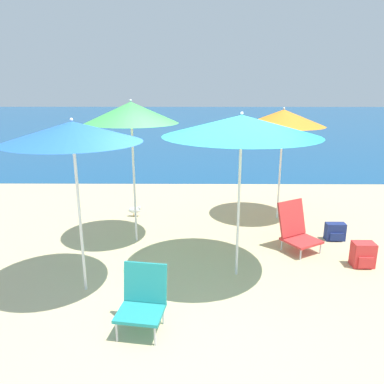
{
  "coord_description": "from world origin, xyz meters",
  "views": [
    {
      "loc": [
        -0.28,
        -4.41,
        2.6
      ],
      "look_at": [
        -0.32,
        1.23,
        1.0
      ],
      "focal_mm": 35.0,
      "sensor_mm": 36.0,
      "label": 1
    }
  ],
  "objects_px": {
    "beach_umbrella_green": "(131,113)",
    "backpack_navy": "(335,232)",
    "beach_umbrella_blue": "(72,132)",
    "beach_umbrella_orange": "(283,118)",
    "beach_umbrella_teal": "(242,126)",
    "seagull": "(135,210)",
    "beach_chair_red": "(296,229)",
    "backpack_red": "(363,255)",
    "beach_chair_teal": "(143,298)"
  },
  "relations": [
    {
      "from": "beach_umbrella_green",
      "to": "backpack_navy",
      "type": "height_order",
      "value": "beach_umbrella_green"
    },
    {
      "from": "beach_umbrella_blue",
      "to": "backpack_navy",
      "type": "xyz_separation_m",
      "value": [
        3.9,
        1.69,
        -1.93
      ]
    },
    {
      "from": "beach_umbrella_orange",
      "to": "beach_umbrella_teal",
      "type": "height_order",
      "value": "beach_umbrella_teal"
    },
    {
      "from": "beach_umbrella_orange",
      "to": "seagull",
      "type": "relative_size",
      "value": 8.24
    },
    {
      "from": "beach_chair_red",
      "to": "backpack_red",
      "type": "bearing_deg",
      "value": -66.37
    },
    {
      "from": "backpack_navy",
      "to": "seagull",
      "type": "height_order",
      "value": "backpack_navy"
    },
    {
      "from": "beach_umbrella_green",
      "to": "beach_chair_red",
      "type": "distance_m",
      "value": 3.26
    },
    {
      "from": "beach_umbrella_green",
      "to": "backpack_red",
      "type": "relative_size",
      "value": 6.42
    },
    {
      "from": "beach_umbrella_teal",
      "to": "beach_chair_teal",
      "type": "bearing_deg",
      "value": -133.63
    },
    {
      "from": "beach_umbrella_teal",
      "to": "beach_chair_red",
      "type": "bearing_deg",
      "value": 39.57
    },
    {
      "from": "beach_umbrella_orange",
      "to": "backpack_red",
      "type": "relative_size",
      "value": 5.91
    },
    {
      "from": "beach_umbrella_blue",
      "to": "backpack_red",
      "type": "distance_m",
      "value": 4.44
    },
    {
      "from": "beach_umbrella_teal",
      "to": "beach_umbrella_blue",
      "type": "bearing_deg",
      "value": -168.04
    },
    {
      "from": "beach_umbrella_blue",
      "to": "beach_chair_teal",
      "type": "distance_m",
      "value": 2.08
    },
    {
      "from": "beach_umbrella_teal",
      "to": "beach_chair_teal",
      "type": "height_order",
      "value": "beach_umbrella_teal"
    },
    {
      "from": "backpack_red",
      "to": "seagull",
      "type": "xyz_separation_m",
      "value": [
        -3.74,
        2.19,
        -0.04
      ]
    },
    {
      "from": "beach_chair_red",
      "to": "seagull",
      "type": "bearing_deg",
      "value": 120.65
    },
    {
      "from": "beach_chair_teal",
      "to": "beach_umbrella_green",
      "type": "bearing_deg",
      "value": 109.28
    },
    {
      "from": "beach_chair_red",
      "to": "backpack_navy",
      "type": "relative_size",
      "value": 2.39
    },
    {
      "from": "beach_chair_teal",
      "to": "beach_umbrella_orange",
      "type": "bearing_deg",
      "value": 66.92
    },
    {
      "from": "beach_chair_teal",
      "to": "backpack_navy",
      "type": "bearing_deg",
      "value": 48.2
    },
    {
      "from": "beach_umbrella_blue",
      "to": "beach_umbrella_teal",
      "type": "xyz_separation_m",
      "value": [
        2.04,
        0.43,
        0.03
      ]
    },
    {
      "from": "seagull",
      "to": "beach_chair_red",
      "type": "bearing_deg",
      "value": -28.65
    },
    {
      "from": "beach_umbrella_blue",
      "to": "backpack_navy",
      "type": "bearing_deg",
      "value": 23.48
    },
    {
      "from": "beach_umbrella_green",
      "to": "beach_chair_teal",
      "type": "bearing_deg",
      "value": -79.5
    },
    {
      "from": "beach_umbrella_green",
      "to": "seagull",
      "type": "height_order",
      "value": "beach_umbrella_green"
    },
    {
      "from": "beach_umbrella_blue",
      "to": "beach_chair_teal",
      "type": "xyz_separation_m",
      "value": [
        0.88,
        -0.79,
        -1.72
      ]
    },
    {
      "from": "beach_umbrella_blue",
      "to": "seagull",
      "type": "height_order",
      "value": "beach_umbrella_blue"
    },
    {
      "from": "beach_umbrella_orange",
      "to": "backpack_red",
      "type": "xyz_separation_m",
      "value": [
        0.82,
        -2.13,
        -1.83
      ]
    },
    {
      "from": "beach_chair_red",
      "to": "beach_chair_teal",
      "type": "xyz_separation_m",
      "value": [
        -2.23,
        -2.1,
        0.0
      ]
    },
    {
      "from": "backpack_navy",
      "to": "beach_umbrella_orange",
      "type": "bearing_deg",
      "value": 123.92
    },
    {
      "from": "beach_chair_teal",
      "to": "seagull",
      "type": "distance_m",
      "value": 3.75
    },
    {
      "from": "backpack_red",
      "to": "beach_chair_red",
      "type": "bearing_deg",
      "value": 144.33
    },
    {
      "from": "beach_umbrella_green",
      "to": "beach_chair_red",
      "type": "xyz_separation_m",
      "value": [
        2.68,
        -0.33,
        -1.83
      ]
    },
    {
      "from": "beach_umbrella_teal",
      "to": "backpack_red",
      "type": "height_order",
      "value": "beach_umbrella_teal"
    },
    {
      "from": "beach_umbrella_orange",
      "to": "backpack_navy",
      "type": "relative_size",
      "value": 6.65
    },
    {
      "from": "backpack_navy",
      "to": "seagull",
      "type": "xyz_separation_m",
      "value": [
        -3.69,
        1.2,
        -0.01
      ]
    },
    {
      "from": "beach_umbrella_blue",
      "to": "seagull",
      "type": "distance_m",
      "value": 3.49
    },
    {
      "from": "beach_umbrella_blue",
      "to": "beach_chair_teal",
      "type": "relative_size",
      "value": 3.14
    },
    {
      "from": "backpack_red",
      "to": "backpack_navy",
      "type": "bearing_deg",
      "value": 93.12
    },
    {
      "from": "beach_umbrella_blue",
      "to": "backpack_navy",
      "type": "relative_size",
      "value": 6.74
    },
    {
      "from": "beach_chair_teal",
      "to": "beach_umbrella_teal",
      "type": "bearing_deg",
      "value": 55.14
    },
    {
      "from": "beach_umbrella_orange",
      "to": "backpack_navy",
      "type": "xyz_separation_m",
      "value": [
        0.77,
        -1.14,
        -1.87
      ]
    },
    {
      "from": "beach_chair_red",
      "to": "seagull",
      "type": "xyz_separation_m",
      "value": [
        -2.89,
        1.58,
        -0.22
      ]
    },
    {
      "from": "beach_chair_teal",
      "to": "backpack_navy",
      "type": "distance_m",
      "value": 3.91
    },
    {
      "from": "beach_umbrella_teal",
      "to": "backpack_red",
      "type": "relative_size",
      "value": 6.1
    },
    {
      "from": "beach_umbrella_blue",
      "to": "beach_chair_red",
      "type": "height_order",
      "value": "beach_umbrella_blue"
    },
    {
      "from": "seagull",
      "to": "backpack_red",
      "type": "bearing_deg",
      "value": -30.34
    },
    {
      "from": "beach_chair_red",
      "to": "backpack_red",
      "type": "relative_size",
      "value": 2.12
    },
    {
      "from": "beach_umbrella_blue",
      "to": "beach_umbrella_orange",
      "type": "bearing_deg",
      "value": 42.17
    }
  ]
}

